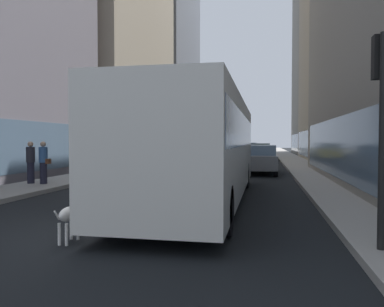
# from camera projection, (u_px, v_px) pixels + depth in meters

# --- Properties ---
(ground_plane) EXTENTS (120.00, 120.00, 0.00)m
(ground_plane) POSITION_uv_depth(u_px,v_px,m) (236.00, 158.00, 41.89)
(ground_plane) COLOR black
(sidewalk_left) EXTENTS (2.40, 110.00, 0.15)m
(sidewalk_left) POSITION_uv_depth(u_px,v_px,m) (186.00, 156.00, 42.97)
(sidewalk_left) COLOR gray
(sidewalk_left) RESTS_ON ground
(sidewalk_right) EXTENTS (2.40, 110.00, 0.15)m
(sidewalk_right) POSITION_uv_depth(u_px,v_px,m) (289.00, 157.00, 40.81)
(sidewalk_right) COLOR #9E9991
(sidewalk_right) RESTS_ON ground
(building_left_far) EXTENTS (9.51, 16.51, 34.85)m
(building_left_far) POSITION_uv_depth(u_px,v_px,m) (157.00, 30.00, 53.00)
(building_left_far) COLOR slate
(building_left_far) RESTS_ON ground
(building_right_far) EXTENTS (9.00, 19.24, 25.00)m
(building_right_far) POSITION_uv_depth(u_px,v_px,m) (331.00, 63.00, 51.45)
(building_right_far) COLOR gray
(building_right_far) RESTS_ON ground
(transit_bus) EXTENTS (2.78, 11.53, 3.05)m
(transit_bus) POSITION_uv_depth(u_px,v_px,m) (202.00, 144.00, 11.59)
(transit_bus) COLOR silver
(transit_bus) RESTS_ON ground
(car_yellow_taxi) EXTENTS (1.71, 4.55, 1.62)m
(car_yellow_taxi) POSITION_uv_depth(u_px,v_px,m) (262.00, 151.00, 37.01)
(car_yellow_taxi) COLOR yellow
(car_yellow_taxi) RESTS_ON ground
(car_white_van) EXTENTS (1.74, 4.25, 1.62)m
(car_white_van) POSITION_uv_depth(u_px,v_px,m) (250.00, 148.00, 51.01)
(car_white_van) COLOR silver
(car_white_van) RESTS_ON ground
(car_silver_sedan) EXTENTS (1.86, 4.53, 1.62)m
(car_silver_sedan) POSITION_uv_depth(u_px,v_px,m) (239.00, 155.00, 28.19)
(car_silver_sedan) COLOR #B7BABF
(car_silver_sedan) RESTS_ON ground
(car_blue_hatchback) EXTENTS (1.70, 4.04, 1.62)m
(car_blue_hatchback) POSITION_uv_depth(u_px,v_px,m) (212.00, 153.00, 31.39)
(car_blue_hatchback) COLOR #4C6BB7
(car_blue_hatchback) RESTS_ON ground
(car_grey_wagon) EXTENTS (1.93, 4.27, 1.62)m
(car_grey_wagon) POSITION_uv_depth(u_px,v_px,m) (259.00, 159.00, 21.14)
(car_grey_wagon) COLOR slate
(car_grey_wagon) RESTS_ON ground
(car_black_suv) EXTENTS (1.80, 4.50, 1.62)m
(car_black_suv) POSITION_uv_depth(u_px,v_px,m) (248.00, 150.00, 44.64)
(car_black_suv) COLOR black
(car_black_suv) RESTS_ON ground
(box_truck) EXTENTS (2.30, 7.50, 3.05)m
(box_truck) POSITION_uv_depth(u_px,v_px,m) (171.00, 144.00, 24.04)
(box_truck) COLOR silver
(box_truck) RESTS_ON ground
(dalmatian_dog) EXTENTS (0.22, 0.96, 0.72)m
(dalmatian_dog) POSITION_uv_depth(u_px,v_px,m) (71.00, 214.00, 6.95)
(dalmatian_dog) COLOR white
(dalmatian_dog) RESTS_ON ground
(pedestrian_with_handbag) EXTENTS (0.45, 0.34, 1.69)m
(pedestrian_with_handbag) POSITION_uv_depth(u_px,v_px,m) (44.00, 162.00, 14.99)
(pedestrian_with_handbag) COLOR #1E1E2D
(pedestrian_with_handbag) RESTS_ON sidewalk_left
(pedestrian_in_coat) EXTENTS (0.34, 0.34, 1.69)m
(pedestrian_in_coat) POSITION_uv_depth(u_px,v_px,m) (31.00, 162.00, 15.12)
(pedestrian_in_coat) COLOR #1E1E2D
(pedestrian_in_coat) RESTS_ON sidewalk_left
(traffic_light_near) EXTENTS (0.24, 0.41, 3.40)m
(traffic_light_near) POSITION_uv_depth(u_px,v_px,m) (382.00, 105.00, 5.95)
(traffic_light_near) COLOR black
(traffic_light_near) RESTS_ON sidewalk_right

